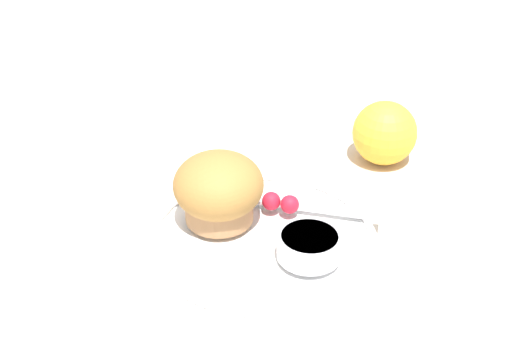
{
  "coord_description": "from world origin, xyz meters",
  "views": [
    {
      "loc": [
        0.14,
        -0.5,
        0.41
      ],
      "look_at": [
        -0.04,
        0.04,
        0.06
      ],
      "focal_mm": 50.0,
      "sensor_mm": 36.0,
      "label": 1
    }
  ],
  "objects_px": {
    "butter_knife": "(295,204)",
    "juice_glass": "(179,89)",
    "muffin": "(219,189)",
    "orange_fruit": "(385,133)"
  },
  "relations": [
    {
      "from": "muffin",
      "to": "butter_knife",
      "type": "distance_m",
      "value": 0.08
    },
    {
      "from": "orange_fruit",
      "to": "butter_knife",
      "type": "bearing_deg",
      "value": -113.77
    },
    {
      "from": "butter_knife",
      "to": "muffin",
      "type": "bearing_deg",
      "value": -150.61
    },
    {
      "from": "muffin",
      "to": "butter_knife",
      "type": "xyz_separation_m",
      "value": [
        0.06,
        0.04,
        -0.03
      ]
    },
    {
      "from": "muffin",
      "to": "orange_fruit",
      "type": "relative_size",
      "value": 1.18
    },
    {
      "from": "butter_knife",
      "to": "juice_glass",
      "type": "relative_size",
      "value": 1.69
    },
    {
      "from": "butter_knife",
      "to": "juice_glass",
      "type": "xyz_separation_m",
      "value": [
        -0.18,
        0.15,
        0.03
      ]
    },
    {
      "from": "orange_fruit",
      "to": "muffin",
      "type": "bearing_deg",
      "value": -124.19
    },
    {
      "from": "orange_fruit",
      "to": "juice_glass",
      "type": "height_order",
      "value": "juice_glass"
    },
    {
      "from": "muffin",
      "to": "juice_glass",
      "type": "height_order",
      "value": "juice_glass"
    }
  ]
}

